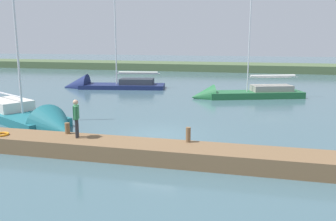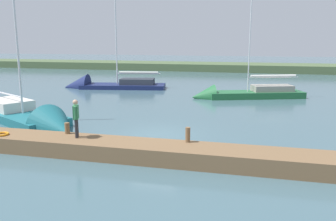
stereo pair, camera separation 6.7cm
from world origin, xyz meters
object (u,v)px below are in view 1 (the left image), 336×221
sailboat_far_left (34,122)px  person_on_dock (76,116)px  mooring_post_near (67,128)px  sailboat_behind_pier (102,87)px  life_ring_buoy (2,134)px  mooring_post_far (188,135)px  sailboat_inner_slip (240,95)px

sailboat_far_left → person_on_dock: sailboat_far_left is taller
mooring_post_near → sailboat_behind_pier: bearing=-69.7°
life_ring_buoy → sailboat_far_left: sailboat_far_left is taller
mooring_post_near → mooring_post_far: mooring_post_far is taller
mooring_post_far → person_on_dock: 5.17m
sailboat_far_left → person_on_dock: bearing=-10.7°
sailboat_inner_slip → person_on_dock: (6.59, 17.78, 1.50)m
sailboat_inner_slip → person_on_dock: bearing=50.1°
mooring_post_far → mooring_post_near: bearing=0.0°
sailboat_far_left → sailboat_inner_slip: (-11.88, -13.50, 0.05)m
mooring_post_far → life_ring_buoy: size_ratio=1.01×
mooring_post_near → life_ring_buoy: mooring_post_near is taller
sailboat_far_left → mooring_post_far: bearing=8.3°
sailboat_far_left → sailboat_behind_pier: size_ratio=0.89×
sailboat_inner_slip → person_on_dock: 19.02m
mooring_post_near → mooring_post_far: 5.88m
mooring_post_near → sailboat_inner_slip: bearing=-113.1°
sailboat_inner_slip → sailboat_far_left: bearing=29.1°
life_ring_buoy → sailboat_far_left: (1.64, -4.80, -0.57)m
life_ring_buoy → person_on_dock: person_on_dock is taller
life_ring_buoy → sailboat_behind_pier: (4.66, -21.39, -0.60)m
mooring_post_near → sailboat_inner_slip: (-7.37, -17.28, -0.73)m
sailboat_inner_slip → sailboat_behind_pier: sailboat_inner_slip is taller
life_ring_buoy → person_on_dock: bearing=-171.9°
mooring_post_near → person_on_dock: person_on_dock is taller
sailboat_behind_pier → person_on_dock: 22.52m
mooring_post_near → sailboat_behind_pier: 21.73m
mooring_post_near → person_on_dock: (-0.78, 0.50, 0.77)m
sailboat_far_left → sailboat_inner_slip: 17.98m
life_ring_buoy → sailboat_behind_pier: size_ratio=0.06×
sailboat_far_left → sailboat_behind_pier: bearing=128.6°
sailboat_far_left → person_on_dock: size_ratio=6.00×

